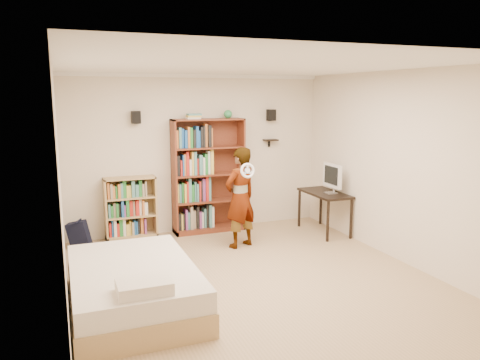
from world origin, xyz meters
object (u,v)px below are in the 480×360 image
Objects in this scene: low_bookshelf at (131,208)px; daybed at (133,281)px; computer_desk at (324,212)px; person at (240,198)px; tall_bookshelf at (209,176)px.

low_bookshelf is 2.62m from daybed.
person is (-1.64, -0.20, 0.43)m from computer_desk.
low_bookshelf is 0.99× the size of computer_desk.
low_bookshelf is (-1.34, 0.02, -0.46)m from tall_bookshelf.
tall_bookshelf is at bearing -99.94° from person.
low_bookshelf is 0.50× the size of daybed.
computer_desk is 0.66× the size of person.
computer_desk is at bearing 165.94° from person.
tall_bookshelf is 2.10m from computer_desk.
computer_desk reaches higher than daybed.
computer_desk is (3.17, -0.83, -0.16)m from low_bookshelf.
daybed is (-0.36, -2.58, -0.21)m from low_bookshelf.
person reaches higher than computer_desk.
person is at bearing -172.94° from computer_desk.
low_bookshelf is at bearing 82.11° from daybed.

